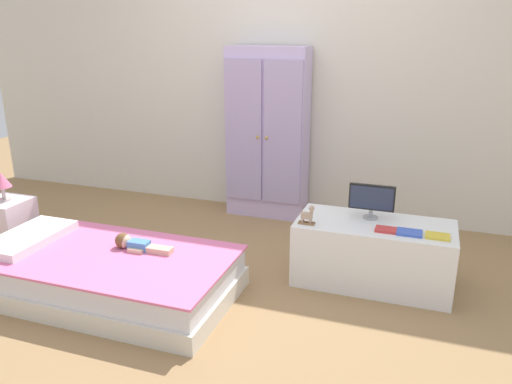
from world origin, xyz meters
TOP-DOWN VIEW (x-y plane):
  - ground_plane at (0.00, 0.00)m, footprint 10.00×10.00m
  - back_wall at (0.00, 1.57)m, footprint 6.40×0.05m
  - bed at (-0.65, -0.32)m, footprint 1.59×0.85m
  - pillow at (-1.24, -0.32)m, footprint 0.32×0.60m
  - doll at (-0.53, -0.19)m, footprint 0.39×0.13m
  - nightstand at (-1.69, -0.03)m, footprint 0.31×0.31m
  - table_lamp at (-1.69, -0.03)m, footprint 0.13×0.13m
  - wardrobe at (-0.15, 1.39)m, footprint 0.69×0.30m
  - tv_stand at (0.91, 0.39)m, footprint 1.00×0.48m
  - tv_monitor at (0.87, 0.47)m, footprint 0.29×0.10m
  - rocking_horse_toy at (0.50, 0.23)m, footprint 0.11×0.04m
  - book_red at (0.98, 0.28)m, footprint 0.13×0.09m
  - book_blue at (1.12, 0.28)m, footprint 0.15×0.11m
  - book_yellow at (1.28, 0.28)m, footprint 0.14×0.11m

SIDE VIEW (x-z plane):
  - ground_plane at x=0.00m, z-range -0.02..0.00m
  - bed at x=-0.65m, z-range 0.00..0.27m
  - nightstand at x=-1.69m, z-range 0.00..0.42m
  - tv_stand at x=0.91m, z-range 0.00..0.42m
  - pillow at x=-1.24m, z-range 0.28..0.33m
  - doll at x=-0.53m, z-range 0.26..0.36m
  - book_yellow at x=1.28m, z-range 0.42..0.43m
  - book_blue at x=1.12m, z-range 0.42..0.44m
  - book_red at x=0.98m, z-range 0.42..0.44m
  - rocking_horse_toy at x=0.50m, z-range 0.42..0.54m
  - tv_monitor at x=0.87m, z-range 0.44..0.67m
  - table_lamp at x=-1.69m, z-range 0.46..0.67m
  - wardrobe at x=-0.15m, z-range 0.00..1.47m
  - back_wall at x=0.00m, z-range 0.00..2.70m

